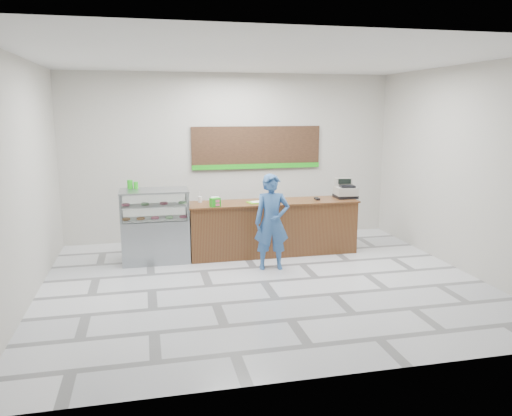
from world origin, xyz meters
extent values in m
plane|color=silver|center=(0.00, 0.00, 0.00)|extent=(7.00, 7.00, 0.00)
plane|color=#BAB6AB|center=(0.00, 3.00, 1.75)|extent=(7.00, 0.00, 7.00)
plane|color=silver|center=(0.00, 0.00, 3.50)|extent=(7.00, 7.00, 0.00)
cube|color=brown|center=(0.55, 1.55, 0.50)|extent=(3.20, 0.70, 1.00)
cube|color=brown|center=(0.55, 1.55, 1.01)|extent=(3.26, 0.76, 0.03)
cube|color=gray|center=(-1.67, 1.55, 0.40)|extent=(1.20, 0.70, 0.80)
cube|color=white|center=(-1.67, 1.55, 1.05)|extent=(1.20, 0.70, 0.50)
cube|color=gray|center=(-1.67, 1.55, 1.31)|extent=(1.22, 0.72, 0.03)
cube|color=silver|center=(-1.67, 1.55, 0.82)|extent=(1.14, 0.64, 0.02)
cube|color=silver|center=(-1.67, 1.55, 1.06)|extent=(1.14, 0.64, 0.02)
torus|color=#9E622C|center=(-2.17, 1.45, 0.85)|extent=(0.15, 0.15, 0.05)
torus|color=#9E622C|center=(-1.92, 1.45, 0.85)|extent=(0.15, 0.15, 0.05)
torus|color=#DE5679|center=(-1.67, 1.45, 0.85)|extent=(0.15, 0.15, 0.05)
torus|color=#7FC773|center=(-1.42, 1.45, 0.85)|extent=(0.15, 0.15, 0.05)
torus|color=#DE5679|center=(-1.17, 1.45, 0.85)|extent=(0.15, 0.15, 0.05)
torus|color=#DE5679|center=(-2.17, 1.60, 1.09)|extent=(0.15, 0.15, 0.05)
torus|color=#7FC773|center=(-1.84, 1.60, 1.09)|extent=(0.15, 0.15, 0.05)
torus|color=#DE5679|center=(-1.50, 1.60, 1.09)|extent=(0.15, 0.15, 0.05)
torus|color=#7FC773|center=(-1.17, 1.60, 1.09)|extent=(0.15, 0.15, 0.05)
cube|color=black|center=(0.55, 2.96, 1.95)|extent=(2.80, 0.05, 0.90)
cube|color=#1DA717|center=(0.55, 2.93, 1.55)|extent=(2.80, 0.02, 0.10)
cube|color=black|center=(2.05, 1.61, 1.06)|extent=(0.40, 0.40, 0.06)
cube|color=gray|center=(2.05, 1.61, 1.17)|extent=(0.44, 0.45, 0.16)
cube|color=black|center=(2.05, 1.53, 1.27)|extent=(0.30, 0.22, 0.04)
cube|color=gray|center=(2.05, 1.73, 1.33)|extent=(0.35, 0.13, 0.16)
cube|color=black|center=(2.05, 1.68, 1.35)|extent=(0.26, 0.04, 0.10)
cube|color=black|center=(1.42, 1.52, 1.05)|extent=(0.08, 0.16, 0.04)
cube|color=#69CF19|center=(0.22, 1.48, 1.04)|extent=(0.38, 0.30, 0.02)
cube|color=white|center=(0.24, 1.48, 1.05)|extent=(0.27, 0.21, 0.00)
cube|color=white|center=(-0.56, 1.53, 1.09)|extent=(0.15, 0.15, 0.13)
cylinder|color=silver|center=(-0.82, 1.74, 1.09)|extent=(0.08, 0.08, 0.11)
cube|color=#1DA717|center=(-0.60, 1.28, 1.11)|extent=(0.20, 0.17, 0.16)
cylinder|color=#DE5679|center=(0.53, 1.39, 1.03)|extent=(0.16, 0.16, 0.00)
cylinder|color=#1DA717|center=(-2.09, 1.81, 1.41)|extent=(0.10, 0.10, 0.16)
cylinder|color=#1DA717|center=(-1.98, 1.77, 1.39)|extent=(0.08, 0.08, 0.12)
imported|color=#2F5791|center=(0.30, 0.66, 0.84)|extent=(0.66, 0.48, 1.67)
camera|label=1|loc=(-1.82, -7.50, 2.76)|focal=35.00mm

